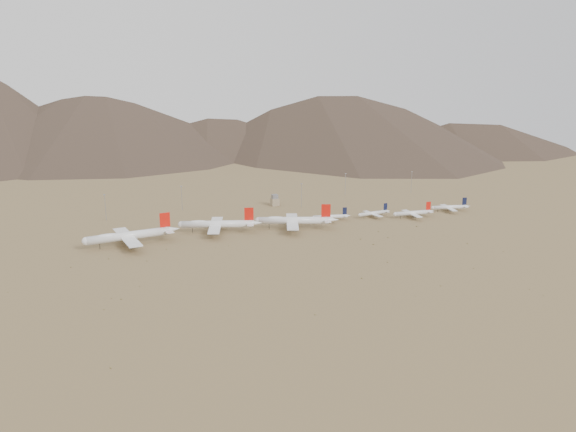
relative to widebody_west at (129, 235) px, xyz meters
name	(u,v)px	position (x,y,z in m)	size (l,w,h in m)	color
ground	(289,238)	(130.06, -26.56, -8.21)	(3000.00, 3000.00, 0.00)	#A08552
mountain_ridge	(145,69)	(130.06, 873.44, 141.79)	(4400.00, 1000.00, 300.00)	#4D3B2E
widebody_west	(129,235)	(0.00, 0.00, 0.00)	(79.90, 62.06, 23.81)	white
widebody_centre	(217,224)	(76.86, 12.14, -0.58)	(72.02, 57.20, 22.12)	white
widebody_east	(294,220)	(144.91, -0.88, -0.39)	(72.93, 58.24, 22.68)	white
narrowbody_a	(331,217)	(188.65, 13.32, -4.14)	(37.60, 27.51, 12.53)	white
narrowbody_b	(374,213)	(234.30, 10.99, -4.12)	(38.07, 27.56, 12.59)	white
narrowbody_c	(414,213)	(269.42, -4.69, -3.40)	(44.94, 32.36, 14.83)	white
narrowbody_d	(450,207)	(319.09, 4.00, -3.68)	(41.76, 30.64, 13.96)	white
control_tower	(275,201)	(160.06, 93.44, -2.89)	(8.00, 8.00, 12.00)	gray
mast_far_west	(105,206)	(-12.79, 91.63, 6.00)	(2.00, 0.60, 25.70)	gray
mast_west	(182,197)	(63.28, 106.87, 6.00)	(2.00, 0.60, 25.70)	gray
mast_centre	(301,194)	(183.54, 75.46, 6.00)	(2.00, 0.60, 25.70)	gray
mast_east	(345,183)	(254.92, 115.26, 6.00)	(2.00, 0.60, 25.70)	gray
mast_far_east	(412,181)	(333.74, 98.67, 6.00)	(2.00, 0.60, 25.70)	gray
desert_scrub	(330,262)	(134.95, -98.54, -7.89)	(433.77, 183.92, 0.82)	olive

